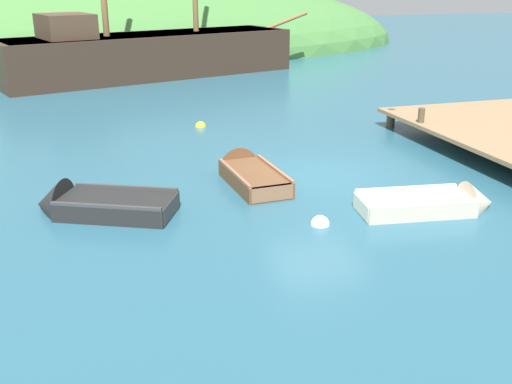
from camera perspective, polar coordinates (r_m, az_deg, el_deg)
name	(u,v)px	position (r m, az deg, el deg)	size (l,w,h in m)	color
ground_plane	(320,177)	(15.38, 6.11, 1.42)	(120.00, 120.00, 0.00)	#285B70
shore_hill	(56,47)	(46.84, -18.65, 13.02)	(52.33, 27.08, 10.79)	#477F3D
sailing_ship	(148,60)	(31.48, -10.28, 12.31)	(17.38, 8.04, 11.89)	#38281E
rowboat_outer_left	(435,206)	(13.63, 16.76, -1.27)	(3.17, 1.45, 1.02)	beige
rowboat_near_dock	(95,207)	(13.40, -15.20, -1.41)	(3.29, 2.45, 1.21)	black
rowboat_outer_right	(248,175)	(15.01, -0.75, 1.60)	(1.27, 3.03, 1.07)	brown
buoy_white	(320,225)	(12.46, 6.16, -3.14)	(0.41, 0.41, 0.41)	white
buoy_yellow	(201,127)	(20.63, -5.33, 6.25)	(0.37, 0.37, 0.37)	yellow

